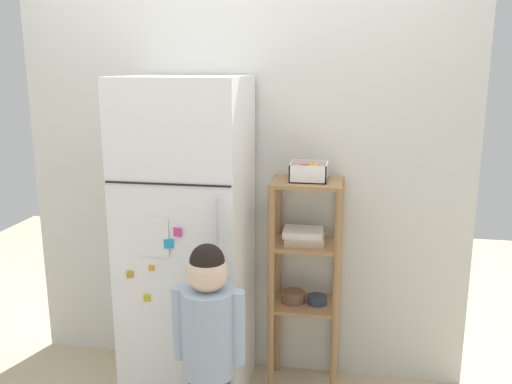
# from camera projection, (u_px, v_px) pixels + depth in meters

# --- Properties ---
(kitchen_wall_back) EXTENTS (2.43, 0.03, 2.15)m
(kitchen_wall_back) POSITION_uv_depth(u_px,v_px,m) (242.00, 183.00, 2.95)
(kitchen_wall_back) COLOR silver
(kitchen_wall_back) RESTS_ON ground
(refrigerator) EXTENTS (0.59, 0.59, 1.65)m
(refrigerator) POSITION_uv_depth(u_px,v_px,m) (188.00, 242.00, 2.75)
(refrigerator) COLOR white
(refrigerator) RESTS_ON ground
(child_standing) EXTENTS (0.32, 0.23, 0.99)m
(child_standing) POSITION_uv_depth(u_px,v_px,m) (209.00, 331.00, 2.31)
(child_standing) COLOR #434F52
(child_standing) RESTS_ON ground
(pantry_shelf_unit) EXTENTS (0.36, 0.29, 1.14)m
(pantry_shelf_unit) POSITION_uv_depth(u_px,v_px,m) (305.00, 266.00, 2.81)
(pantry_shelf_unit) COLOR #9E7247
(pantry_shelf_unit) RESTS_ON ground
(fruit_bin) EXTENTS (0.18, 0.18, 0.09)m
(fruit_bin) POSITION_uv_depth(u_px,v_px,m) (309.00, 172.00, 2.71)
(fruit_bin) COLOR white
(fruit_bin) RESTS_ON pantry_shelf_unit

